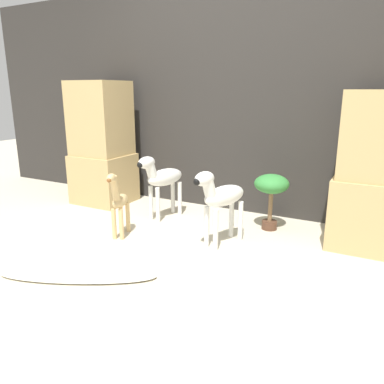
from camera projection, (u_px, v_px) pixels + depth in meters
ground_plane at (148, 266)px, 2.61m from camera, size 14.00×14.00×0.00m
wall_back at (234, 100)px, 3.62m from camera, size 6.40×0.08×2.20m
rock_pillar_left at (102, 146)px, 3.98m from camera, size 0.57×0.52×1.28m
rock_pillar_right at (375, 176)px, 2.81m from camera, size 0.57×0.52×1.19m
zebra_right at (221, 197)px, 2.88m from camera, size 0.29×0.54×0.62m
zebra_left at (162, 178)px, 3.49m from camera, size 0.26×0.54×0.62m
giraffe_figurine at (119, 202)px, 3.06m from camera, size 0.21×0.37×0.57m
potted_palm_front at (271, 188)px, 3.22m from camera, size 0.30×0.30×0.49m
surfboard at (76, 274)px, 2.46m from camera, size 1.05×0.66×0.08m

